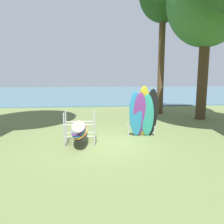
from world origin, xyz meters
The scene contains 5 objects.
ground_plane centered at (0.00, 0.00, 0.00)m, with size 80.00×80.00×0.00m, color olive.
lake_water centered at (0.00, 28.50, 0.05)m, with size 80.00×36.00×0.10m, color #477084.
tree_far_left_back centered at (6.10, 4.55, 6.77)m, with size 4.57×4.57×9.47m.
leaning_board_pile centered at (1.65, 0.66, 1.00)m, with size 1.32×1.02×2.20m.
board_storage_rack centered at (-0.95, 0.09, 0.55)m, with size 1.15×2.12×1.25m.
Camera 1 is at (-0.49, -8.22, 2.52)m, focal length 35.76 mm.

